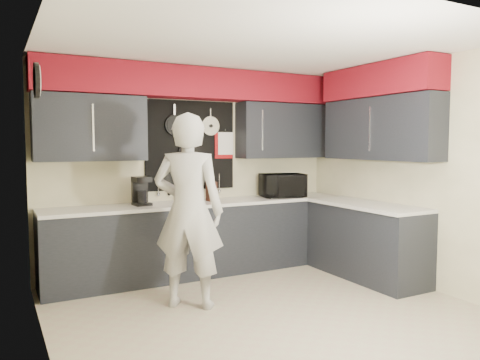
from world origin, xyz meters
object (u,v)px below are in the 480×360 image
knife_block (211,191)px  coffee_maker (141,190)px  utensil_crock (190,195)px  microwave (282,185)px  person (189,211)px

knife_block → coffee_maker: coffee_maker is taller
utensil_crock → coffee_maker: bearing=175.9°
knife_block → utensil_crock: bearing=179.2°
microwave → coffee_maker: 1.95m
microwave → utensil_crock: size_ratio=3.20×
microwave → utensil_crock: bearing=-168.8°
knife_block → microwave: bearing=-5.0°
knife_block → coffee_maker: size_ratio=0.72×
coffee_maker → person: (0.17, -1.08, -0.12)m
microwave → coffee_maker: (-1.94, 0.08, 0.02)m
microwave → knife_block: (-1.04, 0.05, -0.04)m
knife_block → person: person is taller
microwave → coffee_maker: size_ratio=1.69×
knife_block → coffee_maker: bearing=175.4°
microwave → person: size_ratio=0.29×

